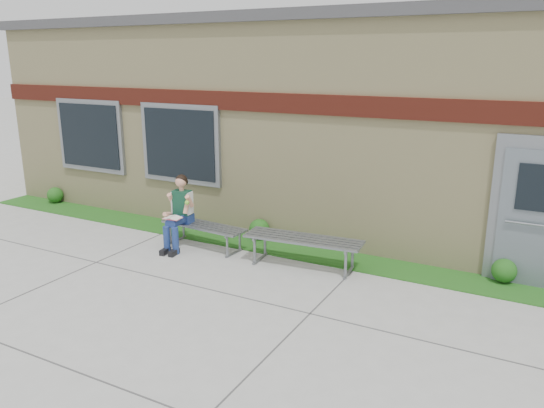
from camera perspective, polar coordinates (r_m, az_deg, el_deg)
The scene contains 9 objects.
ground at distance 7.44m, azimuth -4.70°, elevation -11.58°, with size 80.00×80.00×0.00m, color #9E9E99.
grass_strip at distance 9.54m, azimuth 3.78°, elevation -5.26°, with size 16.00×0.80×0.02m, color #214C14.
school_building at distance 12.16m, azimuth 10.66°, elevation 9.16°, with size 16.20×6.22×4.20m.
bench_left at distance 9.79m, azimuth -7.33°, elevation -2.78°, with size 1.71×0.60×0.44m.
bench_right at distance 8.82m, azimuth 3.37°, elevation -4.35°, with size 2.01×0.72×0.51m.
girl at distance 9.76m, azimuth -9.99°, elevation -0.76°, with size 0.52×0.84×1.34m.
shrub_west at distance 13.73m, azimuth -22.29°, elevation 0.91°, with size 0.37×0.37×0.37m, color #214C14.
shrub_mid at distance 10.16m, azimuth -1.38°, elevation -2.70°, with size 0.39×0.39×0.39m, color #214C14.
shrub_east at distance 8.98m, azimuth 23.70°, elevation -6.58°, with size 0.38×0.38×0.38m, color #214C14.
Camera 1 is at (3.64, -5.55, 3.37)m, focal length 35.00 mm.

